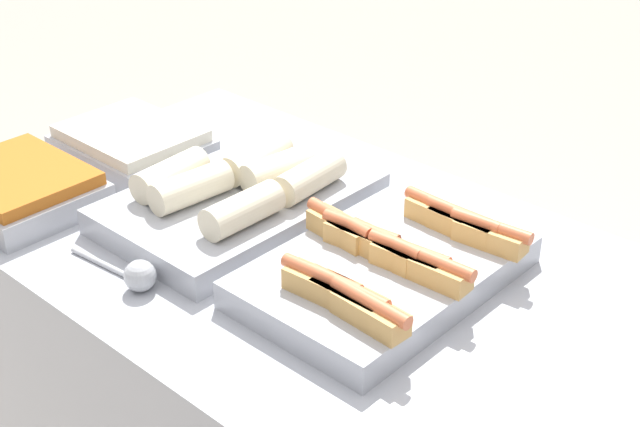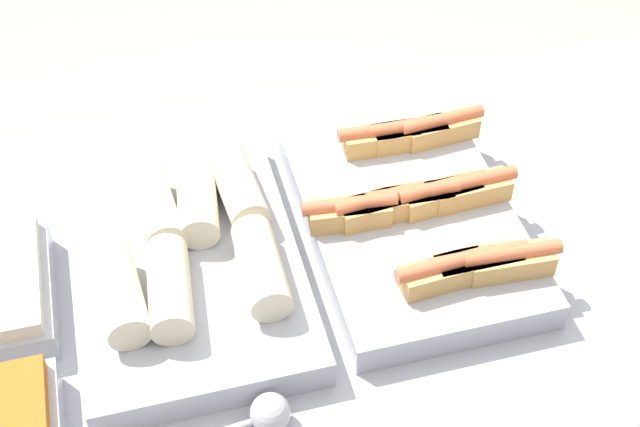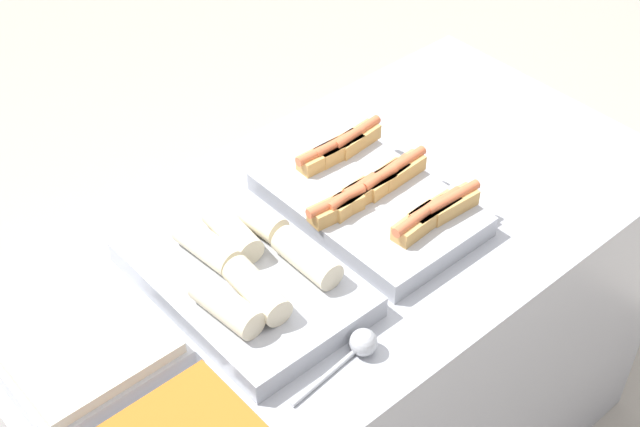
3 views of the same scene
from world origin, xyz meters
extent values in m
cube|color=#A8AAB2|center=(0.00, 0.00, 0.45)|extent=(1.57, 0.81, 0.91)
cube|color=#A8AAB2|center=(0.08, 0.00, 0.93)|extent=(0.31, 0.47, 0.05)
cube|color=tan|center=(-0.02, 0.00, 0.97)|extent=(0.13, 0.06, 0.04)
cylinder|color=#D66B42|center=(-0.02, 0.00, 0.99)|extent=(0.14, 0.04, 0.02)
cube|color=tan|center=(0.08, 0.00, 0.97)|extent=(0.13, 0.05, 0.04)
cylinder|color=#D66B42|center=(0.08, 0.00, 0.99)|extent=(0.14, 0.03, 0.02)
cube|color=tan|center=(0.17, -0.15, 0.97)|extent=(0.13, 0.05, 0.04)
cylinder|color=#D66B42|center=(0.17, -0.15, 0.99)|extent=(0.14, 0.03, 0.02)
cube|color=tan|center=(0.13, 0.15, 0.97)|extent=(0.12, 0.04, 0.04)
cylinder|color=#D66B42|center=(0.13, 0.15, 0.99)|extent=(0.14, 0.02, 0.02)
cube|color=tan|center=(0.07, -0.15, 0.97)|extent=(0.13, 0.05, 0.04)
cylinder|color=#D66B42|center=(0.07, -0.15, 0.99)|extent=(0.14, 0.03, 0.02)
cube|color=tan|center=(0.13, -0.15, 0.97)|extent=(0.12, 0.04, 0.04)
cylinder|color=#D66B42|center=(0.13, -0.15, 0.99)|extent=(0.14, 0.02, 0.02)
cube|color=tan|center=(0.17, 0.00, 0.97)|extent=(0.13, 0.05, 0.04)
cylinder|color=#D66B42|center=(0.17, 0.00, 0.99)|extent=(0.14, 0.03, 0.02)
cube|color=tan|center=(0.13, 0.00, 0.97)|extent=(0.13, 0.06, 0.04)
cylinder|color=#D66B42|center=(0.13, 0.00, 0.99)|extent=(0.14, 0.04, 0.02)
cube|color=tan|center=(0.08, 0.15, 0.97)|extent=(0.13, 0.05, 0.04)
cylinder|color=#D66B42|center=(0.08, 0.15, 0.99)|extent=(0.14, 0.03, 0.02)
cube|color=tan|center=(0.18, 0.15, 0.97)|extent=(0.13, 0.06, 0.04)
cylinder|color=#D66B42|center=(0.18, 0.15, 0.99)|extent=(0.14, 0.04, 0.02)
cube|color=tan|center=(0.03, 0.00, 0.97)|extent=(0.13, 0.06, 0.04)
cylinder|color=#D66B42|center=(0.03, 0.00, 0.99)|extent=(0.14, 0.04, 0.02)
cube|color=#A8AAB2|center=(-0.27, 0.00, 0.93)|extent=(0.32, 0.49, 0.05)
cylinder|color=beige|center=(-0.24, 0.08, 0.99)|extent=(0.08, 0.16, 0.06)
cylinder|color=beige|center=(-0.37, -0.08, 0.99)|extent=(0.07, 0.16, 0.06)
cylinder|color=beige|center=(-0.30, 0.08, 0.99)|extent=(0.07, 0.16, 0.06)
cylinder|color=beige|center=(-0.17, 0.09, 0.99)|extent=(0.07, 0.16, 0.06)
cylinder|color=beige|center=(-0.17, -0.08, 0.99)|extent=(0.06, 0.15, 0.06)
cylinder|color=beige|center=(-0.30, -0.09, 0.99)|extent=(0.07, 0.16, 0.06)
sphere|color=#B2B5BA|center=(-0.21, -0.28, 0.93)|extent=(0.05, 0.05, 0.05)
camera|label=1|loc=(0.83, -0.98, 1.73)|focal=50.00mm
camera|label=2|loc=(-0.30, -0.90, 1.92)|focal=50.00mm
camera|label=3|loc=(-0.99, -1.04, 2.21)|focal=50.00mm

